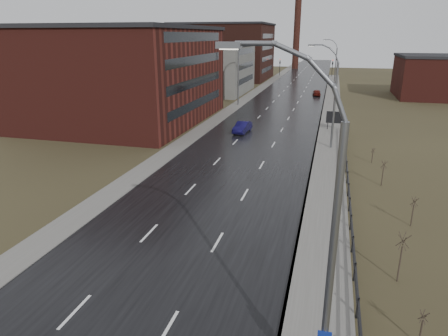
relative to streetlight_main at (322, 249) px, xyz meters
The scene contains 24 objects.
road 58.93m from the streetlight_main, 98.31° to the left, with size 14.00×300.00×0.06m, color black.
sidewalk_right 33.54m from the streetlight_main, 89.78° to the left, with size 3.20×180.00×0.18m, color #595651.
curb_right 33.57m from the streetlight_main, 92.42° to the left, with size 0.16×180.00×0.18m, color slate.
sidewalk_left 60.65m from the streetlight_main, 106.04° to the left, with size 2.40×260.00×0.12m, color #595651.
warehouse_near 52.13m from the streetlight_main, 124.42° to the left, with size 22.44×28.56×13.50m.
warehouse_mid 80.48m from the streetlight_main, 109.20° to the left, with size 16.32×20.40×10.50m.
warehouse_far 110.59m from the streetlight_main, 106.53° to the left, with size 26.52×24.48×15.50m.
building_right 82.95m from the streetlight_main, 74.74° to the left, with size 18.36×16.32×8.50m.
smokestack 149.01m from the streetlight_main, 95.58° to the left, with size 2.70×2.70×30.70m.
streetlight_main is the anchor object (origin of this frame).
streetlight_right_mid 34.01m from the streetlight_main, 89.95° to the left, with size 3.36×0.28×11.35m.
streetlight_left 62.15m from the streetlight_main, 105.08° to the left, with size 3.36×0.28×11.35m.
streetlight_right_far 88.01m from the streetlight_main, 89.98° to the left, with size 3.36×0.28×11.35m.
guardrail 17.27m from the streetlight_main, 83.61° to the left, with size 0.10×53.05×1.10m.
shrub_b 7.77m from the streetlight_main, 42.75° to the left, with size 0.40×0.42×1.65m.
shrub_c 10.49m from the streetlight_main, 64.80° to the left, with size 0.65×0.69×2.77m.
shrub_d 17.38m from the streetlight_main, 69.64° to the left, with size 0.50×0.52×2.08m.
shrub_e 24.15m from the streetlight_main, 78.62° to the left, with size 0.53×0.55×2.21m.
shrub_f 30.47m from the streetlight_main, 81.59° to the left, with size 0.38×0.40×1.55m.
billboard 43.61m from the streetlight_main, 89.17° to the left, with size 2.28×0.17×2.62m.
traffic_light_left 119.16m from the streetlight_main, 97.95° to the left, with size 0.58×2.73×5.30m.
traffic_light_right 118.01m from the streetlight_main, 90.23° to the left, with size 0.58×2.73×5.30m.
car_near 40.99m from the streetlight_main, 105.76° to the left, with size 1.49×4.29×1.41m, color #100C3D.
car_far 76.19m from the streetlight_main, 92.34° to the left, with size 1.57×3.90×1.33m, color #50120D.
Camera 1 is at (8.37, -9.11, 12.22)m, focal length 32.00 mm.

